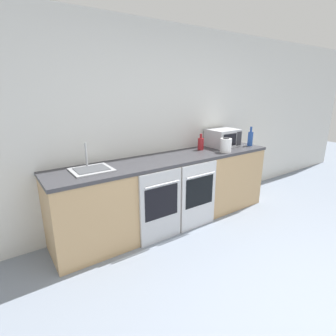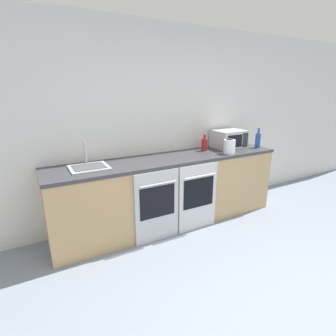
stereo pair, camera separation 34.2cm
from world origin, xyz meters
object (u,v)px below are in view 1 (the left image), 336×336
object	(u,v)px
oven_left	(161,207)
oven_right	(199,196)
sink	(91,169)
microwave	(223,138)
kettle	(226,145)
bottle_blue	(250,138)
bottle_red	(201,144)

from	to	relation	value
oven_left	oven_right	world-z (taller)	same
oven_right	sink	bearing A→B (deg)	164.13
microwave	kettle	xyz separation A→B (m)	(-0.25, -0.30, -0.03)
sink	kettle	bearing A→B (deg)	-6.83
oven_left	microwave	bearing A→B (deg)	16.99
microwave	bottle_blue	xyz separation A→B (m)	(0.39, -0.22, -0.02)
oven_left	kettle	distance (m)	1.32
oven_right	microwave	distance (m)	1.13
bottle_red	sink	bearing A→B (deg)	-177.16
microwave	kettle	world-z (taller)	microwave
oven_left	sink	bearing A→B (deg)	151.98
oven_left	sink	size ratio (longest dim) A/B	2.07
oven_left	oven_right	bearing A→B (deg)	0.00
oven_left	bottle_red	distance (m)	1.22
microwave	bottle_blue	bearing A→B (deg)	-29.39
oven_right	kettle	xyz separation A→B (m)	(0.59, 0.14, 0.58)
microwave	sink	distance (m)	2.10
oven_left	bottle_blue	size ratio (longest dim) A/B	2.98
bottle_red	sink	distance (m)	1.66
oven_left	microwave	size ratio (longest dim) A/B	1.99
bottle_red	bottle_blue	world-z (taller)	bottle_blue
oven_left	bottle_red	bearing A→B (deg)	24.07
kettle	sink	bearing A→B (deg)	173.17
kettle	oven_left	bearing A→B (deg)	-173.45
kettle	sink	size ratio (longest dim) A/B	0.48
bottle_blue	kettle	xyz separation A→B (m)	(-0.63, -0.08, -0.02)
microwave	kettle	size ratio (longest dim) A/B	2.18
bottle_red	kettle	xyz separation A→B (m)	(0.20, -0.30, 0.01)
bottle_red	microwave	bearing A→B (deg)	-0.47
oven_right	bottle_red	bearing A→B (deg)	47.82
oven_right	sink	world-z (taller)	sink
bottle_blue	bottle_red	bearing A→B (deg)	165.07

